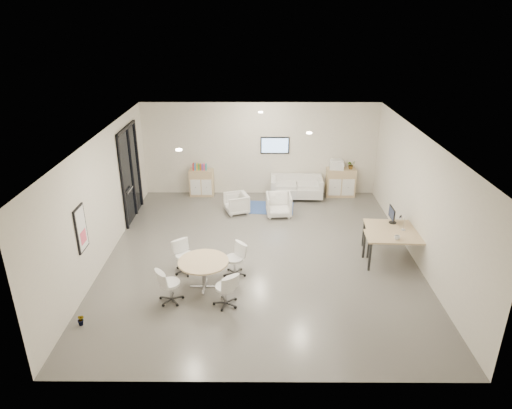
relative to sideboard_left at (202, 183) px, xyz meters
The scene contains 21 objects.
room_shell 4.86m from the sideboard_left, 64.47° to the right, with size 9.60×10.60×4.80m.
glass_door 2.80m from the sideboard_left, 137.60° to the right, with size 0.09×1.90×2.85m.
artwork 6.27m from the sideboard_left, 108.29° to the right, with size 0.05×0.54×1.04m.
wall_tv 2.85m from the sideboard_left, ahead, with size 0.98×0.06×0.58m.
ceiling_spots 4.74m from the sideboard_left, 61.83° to the right, with size 3.14×4.14×0.03m.
sideboard_left is the anchor object (origin of this frame).
sideboard_right 4.83m from the sideboard_left, ahead, with size 0.99×0.48×0.99m.
books 0.58m from the sideboard_left, behind, with size 0.48×0.14×0.22m.
printer 4.70m from the sideboard_left, ahead, with size 0.51×0.44×0.33m.
loveseat 3.29m from the sideboard_left, ahead, with size 1.78×0.94×0.65m.
blue_rug 2.61m from the sideboard_left, 25.75° to the right, with size 1.60×1.07×0.01m, color navy.
armchair_left 1.97m from the sideboard_left, 49.57° to the right, with size 0.68×0.64×0.70m, color beige.
armchair_right 3.13m from the sideboard_left, 33.12° to the right, with size 0.76×0.71×0.78m, color beige.
desk_rear 6.87m from the sideboard_left, 36.14° to the right, with size 1.55×0.85×0.78m.
desk_front 7.19m from the sideboard_left, 40.86° to the right, with size 1.54×0.82×0.79m.
monitor 6.77m from the sideboard_left, 35.31° to the right, with size 0.20×0.50×0.44m.
round_table 5.85m from the sideboard_left, 82.96° to the right, with size 1.16×1.16×0.71m.
meeting_chairs 5.84m from the sideboard_left, 82.96° to the right, with size 2.18×2.18×0.82m.
plant_cabinet 5.18m from the sideboard_left, ahead, with size 0.26×0.29×0.23m, color #3F7F3F.
plant_floor 7.42m from the sideboard_left, 102.99° to the right, with size 0.15×0.27×0.12m, color #3F7F3F.
cup 7.28m from the sideboard_left, 42.16° to the right, with size 0.14×0.11×0.14m, color white.
Camera 1 is at (-0.06, -10.61, 5.98)m, focal length 32.00 mm.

